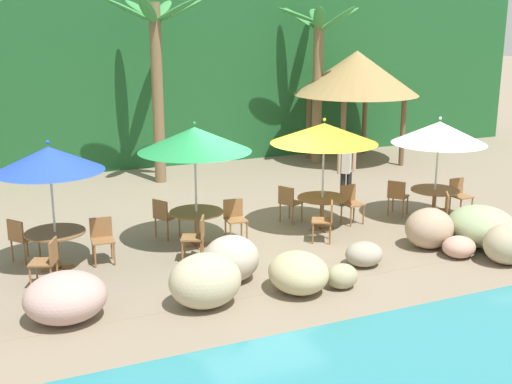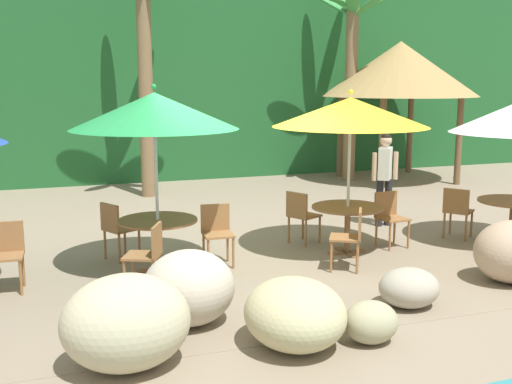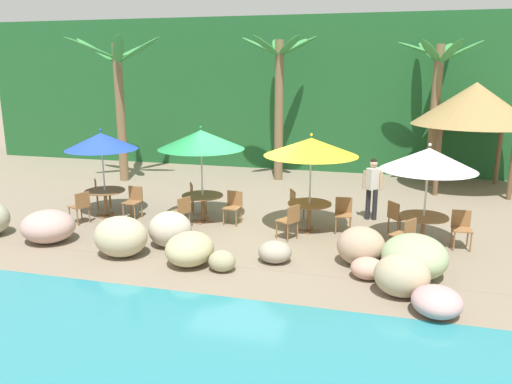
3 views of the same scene
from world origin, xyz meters
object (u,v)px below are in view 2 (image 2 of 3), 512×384
chair_yellow_inland (301,213)px  palm_tree_second (145,41)px  chair_green_seaward (217,230)px  chair_yellow_seaward (389,215)px  chair_green_inland (116,227)px  dining_table_yellow (348,214)px  waiter_in_white (385,172)px  palapa_hut (400,70)px  chair_yellow_left (352,235)px  palm_tree_third (351,51)px  dining_table_green (158,228)px  chair_blue_seaward (6,251)px  chair_green_left (149,252)px  umbrella_yellow (350,112)px  umbrella_green (154,111)px  chair_white_inland (457,209)px

chair_yellow_inland → palm_tree_second: bearing=107.5°
chair_green_seaward → chair_yellow_seaward: same height
chair_green_inland → dining_table_yellow: size_ratio=0.79×
chair_green_seaward → waiter_in_white: waiter_in_white is taller
dining_table_yellow → palapa_hut: (4.49, 5.85, 2.26)m
waiter_in_white → chair_yellow_left: bearing=-129.6°
chair_yellow_left → palm_tree_third: size_ratio=0.18×
chair_yellow_seaward → chair_green_inland: bearing=171.8°
dining_table_green → chair_yellow_inland: (2.43, 0.64, -0.10)m
chair_blue_seaward → dining_table_green: bearing=4.8°
chair_blue_seaward → chair_green_left: (1.69, -0.65, 0.00)m
dining_table_green → palm_tree_third: 9.13m
chair_green_seaward → chair_green_left: (-1.12, -0.84, 0.00)m
chair_green_seaward → chair_yellow_inland: same height
chair_yellow_inland → palm_tree_third: bearing=55.8°
umbrella_yellow → palm_tree_second: palm_tree_second is taller
umbrella_yellow → chair_yellow_left: size_ratio=2.87×
chair_yellow_seaward → chair_green_left: bearing=-167.2°
chair_yellow_left → chair_yellow_inland: bearing=94.6°
chair_yellow_seaward → palm_tree_third: size_ratio=0.18×
chair_yellow_inland → chair_green_left: bearing=-151.7°
umbrella_green → chair_yellow_inland: umbrella_green is taller
umbrella_yellow → palm_tree_second: size_ratio=0.49×
chair_blue_seaward → chair_green_left: same height
chair_blue_seaward → chair_green_seaward: (2.81, 0.19, 0.00)m
chair_green_seaward → palapa_hut: bearing=41.4°
chair_green_left → palm_tree_third: 9.90m
dining_table_green → umbrella_yellow: (2.90, -0.07, 1.55)m
chair_white_inland → palm_tree_second: 7.56m
chair_blue_seaward → chair_white_inland: 6.99m
dining_table_green → palm_tree_second: bearing=81.5°
umbrella_green → chair_green_inland: umbrella_green is taller
umbrella_yellow → chair_yellow_seaward: 1.86m
palm_tree_second → waiter_in_white: size_ratio=3.02×
chair_blue_seaward → dining_table_yellow: (4.85, 0.09, 0.10)m
chair_green_seaward → chair_green_inland: size_ratio=1.00×
chair_yellow_seaward → waiter_in_white: 1.48m
umbrella_green → waiter_in_white: 4.74m
chair_blue_seaward → chair_green_left: 1.81m
dining_table_green → umbrella_yellow: size_ratio=0.44×
umbrella_green → chair_yellow_inland: bearing=14.8°
chair_blue_seaward → palm_tree_second: bearing=64.3°
umbrella_yellow → chair_yellow_inland: 1.86m
chair_blue_seaward → dining_table_green: (1.96, 0.16, 0.10)m
dining_table_yellow → umbrella_green: bearing=178.5°
umbrella_yellow → palapa_hut: bearing=52.5°
chair_green_left → palm_tree_second: 7.20m
palapa_hut → dining_table_yellow: bearing=-127.5°
dining_table_green → dining_table_yellow: size_ratio=1.00×
chair_green_seaward → umbrella_yellow: umbrella_yellow is taller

